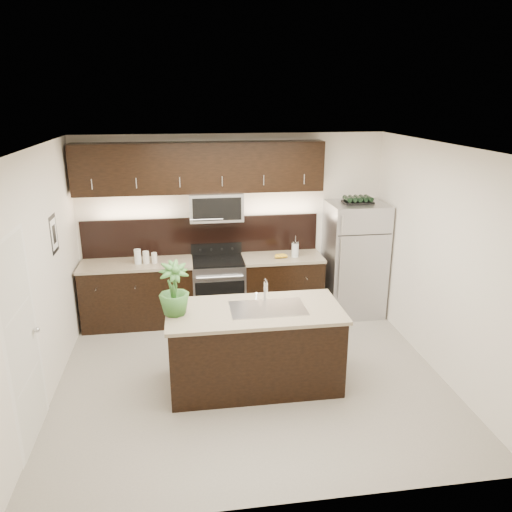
% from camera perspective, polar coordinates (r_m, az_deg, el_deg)
% --- Properties ---
extents(ground, '(4.50, 4.50, 0.00)m').
position_cam_1_polar(ground, '(6.16, -0.61, -13.51)').
color(ground, gray).
rests_on(ground, ground).
extents(room_walls, '(4.52, 4.02, 2.71)m').
position_cam_1_polar(room_walls, '(5.42, -1.78, 1.67)').
color(room_walls, silver).
rests_on(room_walls, ground).
extents(counter_run, '(3.51, 0.65, 0.94)m').
position_cam_1_polar(counter_run, '(7.43, -5.89, -3.86)').
color(counter_run, black).
rests_on(counter_run, ground).
extents(upper_fixtures, '(3.49, 0.40, 1.66)m').
position_cam_1_polar(upper_fixtures, '(7.14, -6.16, 9.15)').
color(upper_fixtures, black).
rests_on(upper_fixtures, counter_run).
extents(island, '(1.96, 0.96, 0.94)m').
position_cam_1_polar(island, '(5.79, -0.16, -10.34)').
color(island, black).
rests_on(island, ground).
extents(sink_faucet, '(0.84, 0.50, 0.28)m').
position_cam_1_polar(sink_faucet, '(5.61, 1.34, -5.83)').
color(sink_faucet, silver).
rests_on(sink_faucet, island).
extents(refrigerator, '(0.83, 0.75, 1.72)m').
position_cam_1_polar(refrigerator, '(7.66, 11.15, -0.36)').
color(refrigerator, '#B2B2B7').
rests_on(refrigerator, ground).
extents(wine_rack, '(0.42, 0.26, 0.10)m').
position_cam_1_polar(wine_rack, '(7.43, 11.56, 6.30)').
color(wine_rack, black).
rests_on(wine_rack, refrigerator).
extents(plant, '(0.40, 0.40, 0.59)m').
position_cam_1_polar(plant, '(5.43, -9.37, -3.72)').
color(plant, '#316327').
rests_on(plant, island).
extents(canisters, '(0.32, 0.10, 0.21)m').
position_cam_1_polar(canisters, '(7.22, -12.68, -0.13)').
color(canisters, silver).
rests_on(canisters, counter_run).
extents(french_press, '(0.11, 0.11, 0.31)m').
position_cam_1_polar(french_press, '(7.36, 4.49, 0.80)').
color(french_press, silver).
rests_on(french_press, counter_run).
extents(bananas, '(0.22, 0.18, 0.06)m').
position_cam_1_polar(bananas, '(7.30, 2.39, 0.01)').
color(bananas, gold).
rests_on(bananas, counter_run).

